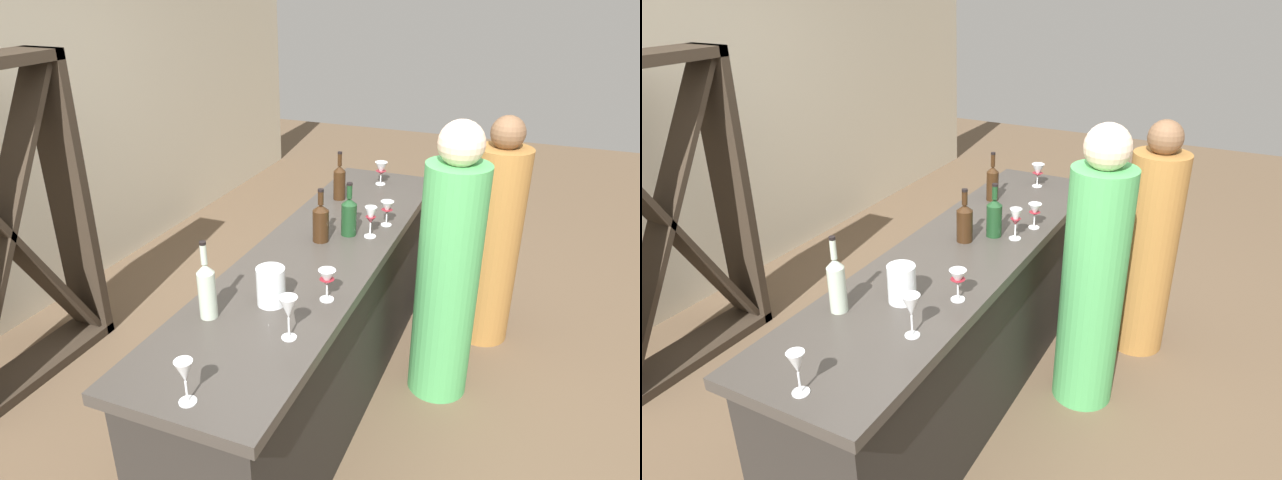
{
  "view_description": "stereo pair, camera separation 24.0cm",
  "coord_description": "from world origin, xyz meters",
  "views": [
    {
      "loc": [
        -2.36,
        -0.95,
        2.15
      ],
      "look_at": [
        0.0,
        0.0,
        0.96
      ],
      "focal_mm": 32.27,
      "sensor_mm": 36.0,
      "label": 1
    },
    {
      "loc": [
        -2.26,
        -1.17,
        2.15
      ],
      "look_at": [
        0.0,
        0.0,
        0.96
      ],
      "focal_mm": 32.27,
      "sensor_mm": 36.0,
      "label": 2
    }
  ],
  "objects": [
    {
      "name": "ground_plane",
      "position": [
        0.0,
        0.0,
        0.0
      ],
      "size": [
        12.0,
        12.0,
        0.0
      ],
      "primitive_type": "plane",
      "color": "brown"
    },
    {
      "name": "bar_counter",
      "position": [
        0.0,
        0.0,
        0.46
      ],
      "size": [
        2.56,
        0.63,
        0.91
      ],
      "color": "#2A2723",
      "rests_on": "ground"
    },
    {
      "name": "wine_rack",
      "position": [
        -0.43,
        1.65,
        0.89
      ],
      "size": [
        1.05,
        0.28,
        1.79
      ],
      "color": "#33281E",
      "rests_on": "ground"
    },
    {
      "name": "wine_bottle_leftmost_clear_pale",
      "position": [
        -0.73,
        0.18,
        1.04
      ],
      "size": [
        0.07,
        0.07,
        0.33
      ],
      "color": "#B7C6B2",
      "rests_on": "bar_counter"
    },
    {
      "name": "wine_bottle_second_left_amber_brown",
      "position": [
        0.09,
        0.03,
        1.02
      ],
      "size": [
        0.08,
        0.08,
        0.28
      ],
      "color": "#331E0F",
      "rests_on": "bar_counter"
    },
    {
      "name": "wine_bottle_center_olive_green",
      "position": [
        0.22,
        -0.07,
        1.02
      ],
      "size": [
        0.08,
        0.08,
        0.28
      ],
      "color": "#193D1E",
      "rests_on": "bar_counter"
    },
    {
      "name": "wine_bottle_second_right_amber_brown",
      "position": [
        0.69,
        0.15,
        1.02
      ],
      "size": [
        0.07,
        0.07,
        0.29
      ],
      "color": "#331E0F",
      "rests_on": "bar_counter"
    },
    {
      "name": "wine_glass_near_left",
      "position": [
        0.41,
        -0.22,
        1.01
      ],
      "size": [
        0.07,
        0.07,
        0.14
      ],
      "color": "white",
      "rests_on": "bar_counter"
    },
    {
      "name": "wine_glass_near_center",
      "position": [
        -0.44,
        -0.21,
        1.01
      ],
      "size": [
        0.07,
        0.07,
        0.14
      ],
      "color": "white",
      "rests_on": "bar_counter"
    },
    {
      "name": "wine_glass_near_right",
      "position": [
        0.24,
        -0.18,
        1.02
      ],
      "size": [
        0.06,
        0.06,
        0.16
      ],
      "color": "white",
      "rests_on": "bar_counter"
    },
    {
      "name": "wine_glass_far_left",
      "position": [
        -0.74,
        -0.18,
        1.04
      ],
      "size": [
        0.07,
        0.07,
        0.18
      ],
      "color": "white",
      "rests_on": "bar_counter"
    },
    {
      "name": "wine_glass_far_center",
      "position": [
        -1.19,
        -0.03,
        1.03
      ],
      "size": [
        0.06,
        0.06,
        0.16
      ],
      "color": "white",
      "rests_on": "bar_counter"
    },
    {
      "name": "wine_glass_far_right",
      "position": [
        1.04,
        -0.0,
        1.01
      ],
      "size": [
        0.08,
        0.08,
        0.15
      ],
      "color": "white",
      "rests_on": "bar_counter"
    },
    {
      "name": "water_pitcher",
      "position": [
        -0.55,
        -0.01,
        0.99
      ],
      "size": [
        0.12,
        0.12,
        0.16
      ],
      "color": "silver",
      "rests_on": "bar_counter"
    },
    {
      "name": "person_left_guest",
      "position": [
        0.34,
        -0.58,
        0.72
      ],
      "size": [
        0.34,
        0.34,
        1.53
      ],
      "rotation": [
        0.0,
        0.0,
        1.64
      ],
      "color": "#4CA559",
      "rests_on": "ground"
    },
    {
      "name": "person_center_guest",
      "position": [
        0.97,
        -0.74,
        0.66
      ],
      "size": [
        0.36,
        0.36,
        1.43
      ],
      "rotation": [
        0.0,
        0.0,
        1.72
      ],
      "color": "#9E6B33",
      "rests_on": "ground"
    }
  ]
}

